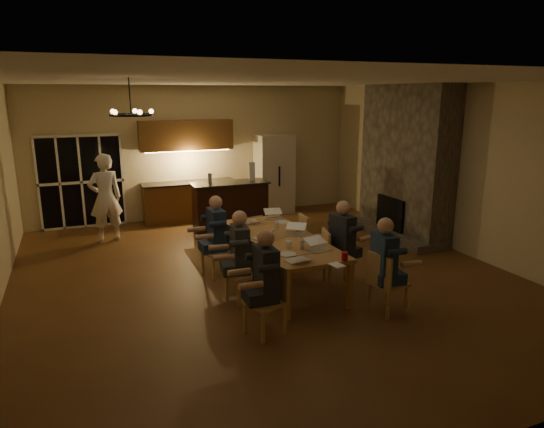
{
  "coord_description": "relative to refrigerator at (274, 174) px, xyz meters",
  "views": [
    {
      "loc": [
        -2.81,
        -7.18,
        3.01
      ],
      "look_at": [
        0.26,
        0.3,
        0.99
      ],
      "focal_mm": 32.0,
      "sensor_mm": 36.0,
      "label": 1
    }
  ],
  "objects": [
    {
      "name": "plate_far",
      "position": [
        -1.35,
        -3.62,
        -0.24
      ],
      "size": [
        0.26,
        0.26,
        0.02
      ],
      "primitive_type": "cylinder",
      "color": "white",
      "rests_on": "dining_table"
    },
    {
      "name": "can_cola",
      "position": [
        -1.92,
        -3.04,
        -0.19
      ],
      "size": [
        0.06,
        0.06,
        0.12
      ],
      "primitive_type": "cylinder",
      "color": "#3F0F0C",
      "rests_on": "dining_table"
    },
    {
      "name": "laptop_f",
      "position": [
        -1.39,
        -3.33,
        -0.14
      ],
      "size": [
        0.37,
        0.34,
        0.23
      ],
      "primitive_type": null,
      "rotation": [
        0.0,
        0.0,
        -0.19
      ],
      "color": "silver",
      "rests_on": "dining_table"
    },
    {
      "name": "person_left_mid",
      "position": [
        -2.59,
        -4.94,
        -0.31
      ],
      "size": [
        0.68,
        0.68,
        1.38
      ],
      "primitive_type": null,
      "rotation": [
        0.0,
        0.0,
        -1.71
      ],
      "color": "#3A4045",
      "rests_on": "ground"
    },
    {
      "name": "laptop_b",
      "position": [
        -1.47,
        -5.29,
        -0.14
      ],
      "size": [
        0.37,
        0.33,
        0.23
      ],
      "primitive_type": null,
      "rotation": [
        0.0,
        0.0,
        0.19
      ],
      "color": "silver",
      "rests_on": "dining_table"
    },
    {
      "name": "can_silver",
      "position": [
        -1.68,
        -5.15,
        -0.19
      ],
      "size": [
        0.06,
        0.06,
        0.12
      ],
      "primitive_type": "cylinder",
      "color": "#B2B2B7",
      "rests_on": "dining_table"
    },
    {
      "name": "ceiling",
      "position": [
        -1.9,
        -4.15,
        2.22
      ],
      "size": [
        8.0,
        9.0,
        0.04
      ],
      "primitive_type": "cube",
      "color": "white",
      "rests_on": "back_wall"
    },
    {
      "name": "bar_blender",
      "position": [
        -0.99,
        -1.06,
        0.29
      ],
      "size": [
        0.16,
        0.16,
        0.41
      ],
      "primitive_type": "cube",
      "rotation": [
        0.0,
        0.0,
        -0.29
      ],
      "color": "silver",
      "rests_on": "bar_island"
    },
    {
      "name": "dining_table",
      "position": [
        -1.73,
        -4.45,
        -0.62
      ],
      "size": [
        1.1,
        2.8,
        0.75
      ],
      "primitive_type": "cube",
      "color": "#B38347",
      "rests_on": "ground"
    },
    {
      "name": "kitchenette",
      "position": [
        -2.2,
        0.05,
        0.2
      ],
      "size": [
        2.24,
        0.68,
        2.4
      ],
      "primitive_type": null,
      "color": "brown",
      "rests_on": "ground"
    },
    {
      "name": "back_wall",
      "position": [
        -1.9,
        0.37,
        0.6
      ],
      "size": [
        8.0,
        0.04,
        3.2
      ],
      "primitive_type": "cube",
      "color": "beige",
      "rests_on": "ground"
    },
    {
      "name": "chair_right_near",
      "position": [
        -0.8,
        -6.1,
        -0.55
      ],
      "size": [
        0.52,
        0.52,
        0.89
      ],
      "primitive_type": null,
      "rotation": [
        0.0,
        0.0,
        1.77
      ],
      "color": "tan",
      "rests_on": "ground"
    },
    {
      "name": "laptop_a",
      "position": [
        -1.97,
        -5.58,
        -0.14
      ],
      "size": [
        0.36,
        0.32,
        0.23
      ],
      "primitive_type": null,
      "rotation": [
        0.0,
        0.0,
        3.29
      ],
      "color": "silver",
      "rests_on": "dining_table"
    },
    {
      "name": "person_right_near",
      "position": [
        -0.89,
        -6.07,
        -0.31
      ],
      "size": [
        0.67,
        0.67,
        1.38
      ],
      "primitive_type": null,
      "rotation": [
        0.0,
        0.0,
        1.45
      ],
      "color": "navy",
      "rests_on": "ground"
    },
    {
      "name": "person_right_mid",
      "position": [
        -0.87,
        -4.93,
        -0.31
      ],
      "size": [
        0.71,
        0.71,
        1.38
      ],
      "primitive_type": null,
      "rotation": [
        0.0,
        0.0,
        1.77
      ],
      "color": "#272B32",
      "rests_on": "ground"
    },
    {
      "name": "mug_back",
      "position": [
        -2.05,
        -3.63,
        -0.2
      ],
      "size": [
        0.08,
        0.08,
        0.1
      ],
      "primitive_type": "cylinder",
      "color": "white",
      "rests_on": "dining_table"
    },
    {
      "name": "can_right",
      "position": [
        -1.32,
        -4.22,
        -0.19
      ],
      "size": [
        0.07,
        0.07,
        0.12
      ],
      "primitive_type": "cylinder",
      "color": "#B2B2B7",
      "rests_on": "dining_table"
    },
    {
      "name": "person_left_far",
      "position": [
        -2.62,
        -3.8,
        -0.31
      ],
      "size": [
        0.61,
        0.61,
        1.38
      ],
      "primitive_type": null,
      "rotation": [
        0.0,
        0.0,
        -1.55
      ],
      "color": "navy",
      "rests_on": "ground"
    },
    {
      "name": "notepad",
      "position": [
        -1.55,
        -5.95,
        -0.24
      ],
      "size": [
        0.18,
        0.24,
        0.01
      ],
      "primitive_type": "cube",
      "rotation": [
        0.0,
        0.0,
        0.14
      ],
      "color": "white",
      "rests_on": "dining_table"
    },
    {
      "name": "mug_front",
      "position": [
        -1.82,
        -4.98,
        -0.2
      ],
      "size": [
        0.09,
        0.09,
        0.1
      ],
      "primitive_type": "cylinder",
      "color": "white",
      "rests_on": "dining_table"
    },
    {
      "name": "laptop_e",
      "position": [
        -1.89,
        -3.38,
        -0.14
      ],
      "size": [
        0.37,
        0.34,
        0.23
      ],
      "primitive_type": null,
      "rotation": [
        0.0,
        0.0,
        3.33
      ],
      "color": "silver",
      "rests_on": "dining_table"
    },
    {
      "name": "fireplace",
      "position": [
        1.8,
        -2.95,
        0.6
      ],
      "size": [
        0.58,
        2.5,
        3.2
      ],
      "primitive_type": "cube",
      "color": "#685F52",
      "rests_on": "ground"
    },
    {
      "name": "chair_left_far",
      "position": [
        -2.63,
        -3.85,
        -0.55
      ],
      "size": [
        0.53,
        0.53,
        0.89
      ],
      "primitive_type": null,
      "rotation": [
        0.0,
        0.0,
        -1.33
      ],
      "color": "tan",
      "rests_on": "ground"
    },
    {
      "name": "bar_island",
      "position": [
        -1.54,
        -1.11,
        -0.46
      ],
      "size": [
        1.73,
        0.71,
        1.08
      ],
      "primitive_type": "cube",
      "rotation": [
        0.0,
        0.0,
        -0.02
      ],
      "color": "black",
      "rests_on": "ground"
    },
    {
      "name": "plate_near",
      "position": [
        -1.4,
        -4.92,
        -0.24
      ],
      "size": [
        0.24,
        0.24,
        0.02
      ],
      "primitive_type": "cylinder",
      "color": "white",
      "rests_on": "dining_table"
    },
    {
      "name": "chair_left_mid",
      "position": [
        -2.56,
        -4.98,
        -0.55
      ],
      "size": [
        0.52,
        0.52,
        0.89
      ],
      "primitive_type": null,
      "rotation": [
        0.0,
        0.0,
        -1.38
      ],
      "color": "tan",
      "rests_on": "ground"
    },
    {
      "name": "person_left_near",
      "position": [
        -2.6,
        -6.0,
        -0.31
      ],
      "size": [
        0.62,
        0.62,
        1.38
      ],
      "primitive_type": null,
      "rotation": [
        0.0,
        0.0,
        -1.6
      ],
      "color": "#272B32",
      "rests_on": "ground"
    },
    {
      "name": "floor",
      "position": [
        -1.9,
        -4.15,
        -1.0
      ],
      "size": [
        9.0,
        9.0,
        0.0
      ],
      "primitive_type": "plane",
      "color": "brown",
      "rests_on": "ground"
    },
    {
      "name": "laptop_c",
      "position": [
        -2.03,
        -4.38,
        -0.14
      ],
      "size": [
        0.42,
        0.4,
        0.23
      ],
      "primitive_type": null,
      "rotation": [
        0.0,
        0.0,
        3.65
      ],
      "color": "silver",
      "rests_on": "dining_table"
    },
    {
      "name": "redcup_near",
      "position": [
        -1.35,
        -5.81,
        -0.19
      ],
      "size": [
        0.09,
        0.09,
        0.12
      ],
      "primitive_type": "cylinder",
      "color": "#B40C19",
      "rests_on": "dining_table"
    },
    {
      "name": "chair_right_mid",
      "position": [
        -0.91,
        -4.88,
        -0.55
      ],
      "size": [
        0.53,
        0.53,
        0.89
      ],
      "primitive_type": null,
      "rotation": [
        0.0,
        0.0,
        1.32
      ],
      "color": "tan",
      "rests_on": "ground"
    },
    {
      "name": "chandelier",
      "position": [
        -4.01,
        -5.02,
        1.75
      ],
      "size": [
        0.53,
        0.53,
        0.03
      ],
      "primitive_type": "torus",
      "color": "black",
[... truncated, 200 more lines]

